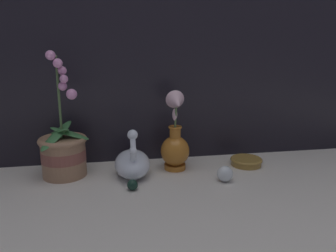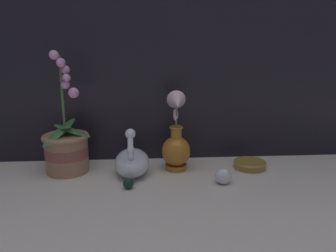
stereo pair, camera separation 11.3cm
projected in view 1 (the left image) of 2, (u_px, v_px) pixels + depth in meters
name	position (u px, v px, depth m)	size (l,w,h in m)	color
ground_plane	(169.00, 190.00, 1.03)	(2.80, 2.80, 0.00)	beige
window_backdrop	(154.00, 0.00, 1.18)	(2.80, 0.03, 1.20)	black
orchid_potted_plant	(63.00, 151.00, 1.12)	(0.18, 0.21, 0.43)	#9E7556
swan_figurine	(132.00, 162.00, 1.13)	(0.12, 0.20, 0.18)	silver
blue_vase	(175.00, 143.00, 1.18)	(0.10, 0.12, 0.29)	#B26B23
glass_sphere	(225.00, 174.00, 1.09)	(0.05, 0.05, 0.05)	silver
amber_dish	(246.00, 161.00, 1.24)	(0.12, 0.12, 0.03)	olive
glass_bauble	(132.00, 185.00, 1.03)	(0.03, 0.03, 0.03)	#142D23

